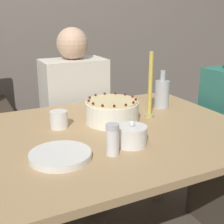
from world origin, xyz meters
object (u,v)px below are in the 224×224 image
object	(u,v)px
candle	(150,91)
person_man_blue_shirt	(76,130)
cake	(112,111)
sugar_bowl	(132,136)
sugar_shaker	(112,139)
bottle	(162,93)

from	to	relation	value
candle	person_man_blue_shirt	size ratio (longest dim) A/B	0.28
cake	person_man_blue_shirt	distance (m)	0.65
sugar_bowl	candle	distance (m)	0.37
sugar_shaker	bottle	bearing A→B (deg)	39.21
bottle	person_man_blue_shirt	xyz separation A→B (m)	(-0.34, 0.49, -0.32)
sugar_bowl	person_man_blue_shirt	size ratio (longest dim) A/B	0.11
cake	sugar_bowl	xyz separation A→B (m)	(-0.05, -0.28, -0.01)
sugar_shaker	cake	bearing A→B (deg)	63.93
bottle	person_man_blue_shirt	world-z (taller)	person_man_blue_shirt
candle	person_man_blue_shirt	bearing A→B (deg)	106.83
sugar_shaker	candle	world-z (taller)	candle
sugar_bowl	candle	bearing A→B (deg)	45.87
sugar_shaker	sugar_bowl	bearing A→B (deg)	21.91
cake	sugar_bowl	size ratio (longest dim) A/B	2.06
sugar_bowl	sugar_shaker	size ratio (longest dim) A/B	1.03
cake	sugar_bowl	bearing A→B (deg)	-100.45
sugar_bowl	bottle	size ratio (longest dim) A/B	0.60
bottle	cake	bearing A→B (deg)	-164.91
sugar_bowl	person_man_blue_shirt	bearing A→B (deg)	85.53
bottle	person_man_blue_shirt	size ratio (longest dim) A/B	0.18
candle	person_man_blue_shirt	world-z (taller)	person_man_blue_shirt
candle	person_man_blue_shirt	xyz separation A→B (m)	(-0.18, 0.60, -0.38)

